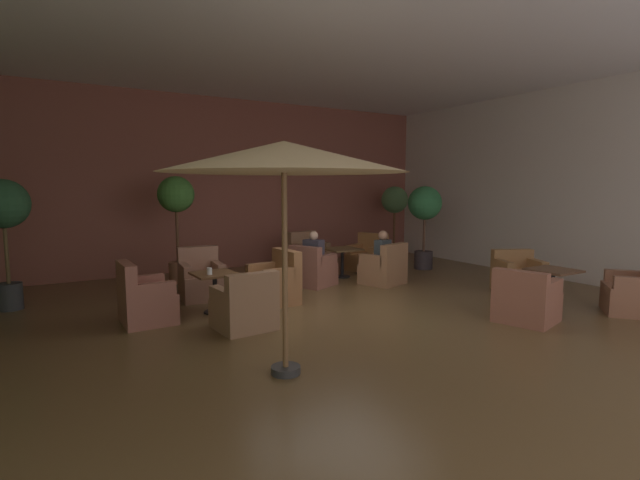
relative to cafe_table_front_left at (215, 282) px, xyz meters
The scene contains 26 objects.
ground_plane 1.99m from the cafe_table_front_left, 30.34° to the right, with size 11.39×9.87×0.02m, color brown.
wall_back_brick 4.54m from the cafe_table_front_left, 66.99° to the left, with size 11.39×0.08×4.13m, color brown.
wall_right_plain 7.55m from the cafe_table_front_left, ahead, with size 0.08×9.87×4.13m, color silver.
ceiling_slab 4.14m from the cafe_table_front_left, 30.34° to the right, with size 11.39×9.87×0.06m, color silver.
cafe_table_front_left is the anchor object (origin of this frame).
armchair_front_left_north 1.09m from the cafe_table_front_left, 84.96° to the left, with size 0.79×0.86×0.91m.
armchair_front_left_east 1.09m from the cafe_table_front_left, behind, with size 0.74×0.81×0.92m.
armchair_front_left_south 1.09m from the cafe_table_front_left, 85.53° to the right, with size 0.81×0.80×0.84m.
armchair_front_left_west 1.09m from the cafe_table_front_left, ahead, with size 0.78×0.82×0.91m.
cafe_table_front_right 3.66m from the cafe_table_front_left, 23.01° to the left, with size 0.74×0.74×0.64m.
armchair_front_right_north 3.72m from the cafe_table_front_left, ahead, with size 0.94×0.92×0.86m.
armchair_front_right_east 4.81m from the cafe_table_front_left, 23.18° to the left, with size 1.03×1.02×0.87m.
armchair_front_right_south 4.03m from the cafe_table_front_left, 39.03° to the left, with size 0.93×0.86×0.93m.
armchair_front_right_west 2.55m from the cafe_table_front_left, 22.40° to the left, with size 0.98×0.96×0.84m.
cafe_table_mid_center 5.56m from the cafe_table_front_left, 27.39° to the right, with size 0.69×0.69×0.64m.
armchair_mid_center_north 5.67m from the cafe_table_front_left, 15.47° to the right, with size 1.05×1.03×0.79m.
armchair_mid_center_east 4.77m from the cafe_table_front_left, 37.01° to the right, with size 0.96×0.95×0.81m.
armchair_mid_center_south 6.64m from the cafe_table_front_left, 31.47° to the right, with size 1.05×1.05×0.82m.
patio_umbrella_tall_red 3.32m from the cafe_table_front_left, 92.65° to the right, with size 2.55×2.55×2.47m.
potted_tree_left_corner 6.92m from the cafe_table_front_left, 26.07° to the left, with size 0.74×0.74×2.01m.
potted_tree_mid_left 3.57m from the cafe_table_front_left, 146.40° to the left, with size 0.79×0.79×2.13m.
potted_tree_mid_right 5.88m from the cafe_table_front_left, 12.83° to the left, with size 0.82×0.82×2.02m.
potted_tree_right_corner 2.90m from the cafe_table_front_left, 88.26° to the left, with size 0.74×0.74×2.22m.
patron_blue_shirt 3.71m from the cafe_table_front_left, ahead, with size 0.38×0.29×0.70m.
patron_by_window 2.59m from the cafe_table_front_left, 22.43° to the left, with size 0.37×0.45×0.66m.
iced_drink_cup 0.26m from the cafe_table_front_left, 136.53° to the right, with size 0.08×0.08×0.11m, color white.
Camera 1 is at (-3.94, -6.15, 2.00)m, focal length 26.15 mm.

